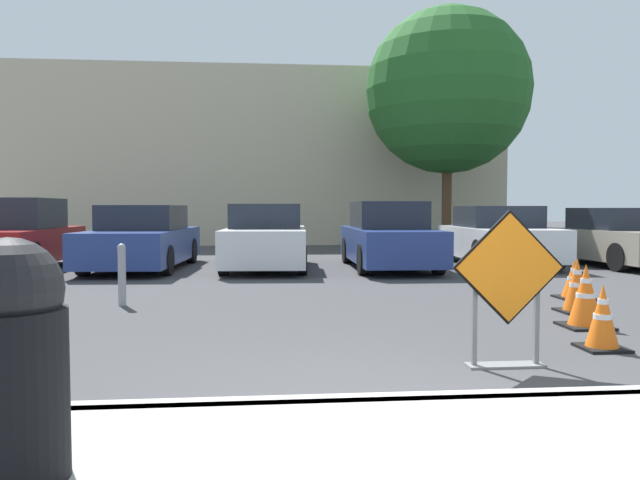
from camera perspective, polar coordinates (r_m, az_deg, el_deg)
ground_plane at (r=14.08m, az=-2.17°, el=-2.70°), size 96.00×96.00×0.00m
curb_lip at (r=4.27m, az=5.48°, el=-14.98°), size 25.60×0.20×0.14m
road_closed_sign at (r=5.61m, az=16.82°, el=-3.74°), size 0.99×0.20×1.37m
traffic_cone_nearest at (r=6.72m, az=24.42°, el=-6.49°), size 0.42×0.42×0.64m
traffic_cone_second at (r=7.87m, az=23.11°, el=-4.78°), size 0.52×0.52×0.74m
traffic_cone_third at (r=8.96m, az=22.43°, el=-3.89°), size 0.47×0.47×0.73m
traffic_cone_fourth at (r=10.30m, az=22.25°, el=-3.37°), size 0.52×0.52×0.60m
parked_car_nearest at (r=15.47m, az=-26.16°, el=0.23°), size 1.95×4.48×1.60m
parked_car_second at (r=14.74m, az=-15.89°, el=0.06°), size 2.12×4.79×1.45m
parked_car_third at (r=14.14m, az=-4.95°, el=0.07°), size 1.99×4.19×1.47m
parked_car_fourth at (r=14.38m, az=6.27°, el=0.21°), size 1.83×4.57×1.53m
parked_car_fifth at (r=15.67m, az=15.96°, el=0.24°), size 2.06×4.29×1.43m
parked_car_sixth at (r=16.49m, az=25.62°, el=0.09°), size 2.01×4.14×1.39m
trash_bin at (r=3.19m, az=-26.47°, el=-9.65°), size 0.50×0.50×1.11m
bollard_nearest at (r=9.25m, az=-17.66°, el=-2.87°), size 0.12×0.12×0.88m
building_facade_backdrop at (r=25.70m, az=-5.73°, el=7.27°), size 19.03×5.00×6.66m
street_tree_behind_lot at (r=21.35m, az=11.61°, el=13.18°), size 5.38×5.38×7.90m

